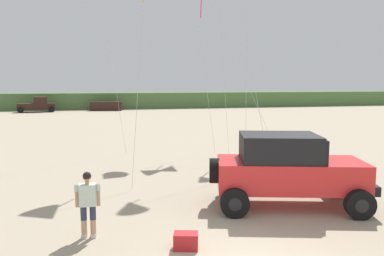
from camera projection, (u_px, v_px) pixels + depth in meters
name	position (u px, v px, depth m)	size (l,w,h in m)	color
dune_ridge	(133.00, 100.00, 58.01)	(90.00, 6.68, 2.33)	#4C703D
jeep	(288.00, 168.00, 11.66)	(5.02, 3.42, 2.26)	red
person_watching	(88.00, 201.00, 9.32)	(0.62, 0.32, 1.67)	tan
cooler_box	(186.00, 241.00, 8.76)	(0.56, 0.36, 0.38)	#B21E23
distant_pickup	(37.00, 105.00, 49.55)	(4.82, 2.97, 1.98)	black
distant_sedan	(106.00, 106.00, 52.27)	(4.20, 1.70, 1.20)	black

